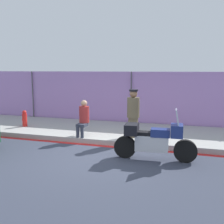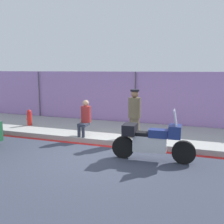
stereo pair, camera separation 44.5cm
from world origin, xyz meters
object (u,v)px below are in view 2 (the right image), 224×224
Objects in this scene: motorcycle at (152,140)px; fire_hydrant at (29,118)px; officer_standing at (134,113)px; person_seated_on_curb at (85,116)px.

motorcycle reaches higher than fire_hydrant.
fire_hydrant is at bearing 175.30° from officer_standing.
motorcycle is 1.83× the size of person_seated_on_curb.
officer_standing reaches higher than person_seated_on_curb.
officer_standing is at bearing 10.21° from person_seated_on_curb.
motorcycle is 3.02m from person_seated_on_curb.
motorcycle reaches higher than person_seated_on_curb.
motorcycle is 1.98m from officer_standing.
person_seated_on_curb is at bearing 149.64° from motorcycle.
fire_hydrant is at bearing 166.65° from person_seated_on_curb.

